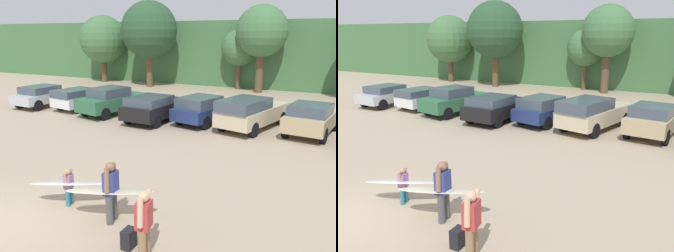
{
  "view_description": "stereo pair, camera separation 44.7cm",
  "coord_description": "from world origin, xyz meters",
  "views": [
    {
      "loc": [
        7.16,
        -5.44,
        4.62
      ],
      "look_at": [
        1.52,
        5.93,
        1.34
      ],
      "focal_mm": 37.97,
      "sensor_mm": 36.0,
      "label": 1
    },
    {
      "loc": [
        7.56,
        -5.24,
        4.62
      ],
      "look_at": [
        1.52,
        5.93,
        1.34
      ],
      "focal_mm": 37.97,
      "sensor_mm": 36.0,
      "label": 2
    }
  ],
  "objects": [
    {
      "name": "ground_plane",
      "position": [
        0.0,
        0.0,
        0.0
      ],
      "size": [
        120.0,
        120.0,
        0.0
      ],
      "primitive_type": "plane",
      "color": "tan"
    },
    {
      "name": "hillside_ridge",
      "position": [
        0.0,
        31.51,
        2.92
      ],
      "size": [
        108.0,
        12.0,
        5.83
      ],
      "primitive_type": "cube",
      "color": "#427042",
      "rests_on": "ground_plane"
    },
    {
      "name": "tree_ridge_back",
      "position": [
        -14.52,
        23.84,
        4.16
      ],
      "size": [
        4.58,
        4.58,
        6.47
      ],
      "color": "brown",
      "rests_on": "ground_plane"
    },
    {
      "name": "tree_far_left",
      "position": [
        -8.77,
        22.87,
        5.0
      ],
      "size": [
        5.01,
        5.01,
        7.53
      ],
      "color": "brown",
      "rests_on": "ground_plane"
    },
    {
      "name": "tree_right",
      "position": [
        -1.11,
        24.9,
        3.5
      ],
      "size": [
        3.1,
        3.1,
        5.08
      ],
      "color": "brown",
      "rests_on": "ground_plane"
    },
    {
      "name": "tree_center_right",
      "position": [
        0.92,
        23.76,
        4.84
      ],
      "size": [
        4.07,
        4.07,
        6.94
      ],
      "color": "brown",
      "rests_on": "ground_plane"
    },
    {
      "name": "parked_car_silver",
      "position": [
        -10.48,
        11.66,
        0.75
      ],
      "size": [
        2.11,
        4.29,
        1.39
      ],
      "rotation": [
        0.0,
        0.0,
        1.51
      ],
      "color": "silver",
      "rests_on": "ground_plane"
    },
    {
      "name": "parked_car_white",
      "position": [
        -7.64,
        12.18,
        0.73
      ],
      "size": [
        2.47,
        4.53,
        1.34
      ],
      "rotation": [
        0.0,
        0.0,
        1.41
      ],
      "color": "white",
      "rests_on": "ground_plane"
    },
    {
      "name": "parked_car_forest_green",
      "position": [
        -5.06,
        11.68,
        0.85
      ],
      "size": [
        2.63,
        4.57,
        1.63
      ],
      "rotation": [
        0.0,
        0.0,
        1.38
      ],
      "color": "#2D6642",
      "rests_on": "ground_plane"
    },
    {
      "name": "parked_car_black",
      "position": [
        -1.93,
        11.28,
        0.78
      ],
      "size": [
        2.19,
        4.5,
        1.44
      ],
      "rotation": [
        0.0,
        0.0,
        1.51
      ],
      "color": "black",
      "rests_on": "ground_plane"
    },
    {
      "name": "parked_car_navy",
      "position": [
        0.69,
        12.23,
        0.78
      ],
      "size": [
        2.74,
        4.92,
        1.5
      ],
      "rotation": [
        0.0,
        0.0,
        1.35
      ],
      "color": "navy",
      "rests_on": "ground_plane"
    },
    {
      "name": "parked_car_champagne",
      "position": [
        3.18,
        11.89,
        0.88
      ],
      "size": [
        2.93,
        5.02,
        1.63
      ],
      "rotation": [
        0.0,
        0.0,
        1.32
      ],
      "color": "beige",
      "rests_on": "ground_plane"
    },
    {
      "name": "parked_car_tan",
      "position": [
        5.98,
        12.15,
        0.81
      ],
      "size": [
        2.36,
        4.16,
        1.52
      ],
      "rotation": [
        0.0,
        0.0,
        1.43
      ],
      "color": "tan",
      "rests_on": "ground_plane"
    },
    {
      "name": "person_adult",
      "position": [
        2.25,
        1.24,
        0.9
      ],
      "size": [
        0.36,
        0.63,
        1.59
      ],
      "rotation": [
        0.0,
        0.0,
        3.34
      ],
      "color": "#4C4C51",
      "rests_on": "ground_plane"
    },
    {
      "name": "person_child",
      "position": [
        0.66,
        1.47,
        0.59
      ],
      "size": [
        0.24,
        0.43,
        1.05
      ],
      "rotation": [
        0.0,
        0.0,
        3.34
      ],
      "color": "teal",
      "rests_on": "ground_plane"
    },
    {
      "name": "person_companion",
      "position": [
        3.78,
        0.25,
        0.88
      ],
      "size": [
        0.36,
        0.72,
        1.56
      ],
      "rotation": [
        0.0,
        0.0,
        3.34
      ],
      "color": "#8C6B4C",
      "rests_on": "ground_plane"
    },
    {
      "name": "surfboard_cream",
      "position": [
        2.18,
        1.26,
        0.8
      ],
      "size": [
        2.3,
        1.48,
        0.18
      ],
      "rotation": [
        0.0,
        0.0,
        3.56
      ],
      "color": "beige"
    },
    {
      "name": "surfboard_white",
      "position": [
        0.68,
        1.48,
        0.63
      ],
      "size": [
        2.24,
        1.52,
        0.24
      ],
      "rotation": [
        0.0,
        0.0,
        3.6
      ],
      "color": "white"
    },
    {
      "name": "backpack_dropped",
      "position": [
        3.26,
        0.45,
        0.22
      ],
      "size": [
        0.24,
        0.34,
        0.45
      ],
      "color": "black",
      "rests_on": "ground_plane"
    }
  ]
}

